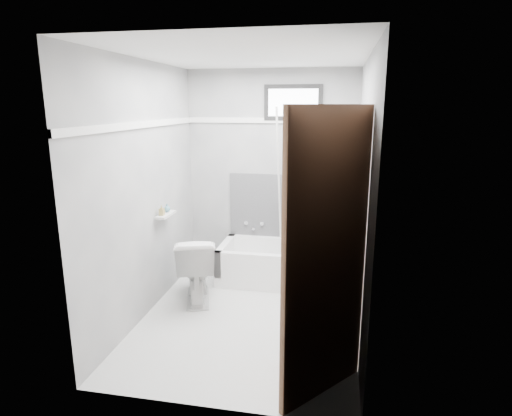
% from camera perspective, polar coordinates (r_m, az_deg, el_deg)
% --- Properties ---
extents(floor, '(2.60, 2.60, 0.00)m').
position_cam_1_polar(floor, '(4.27, -0.91, -14.28)').
color(floor, white).
rests_on(floor, ground).
extents(ceiling, '(2.60, 2.60, 0.00)m').
position_cam_1_polar(ceiling, '(3.79, -1.05, 19.72)').
color(ceiling, silver).
rests_on(ceiling, floor).
extents(wall_back, '(2.00, 0.02, 2.40)m').
position_cam_1_polar(wall_back, '(5.11, 2.00, 4.64)').
color(wall_back, slate).
rests_on(wall_back, floor).
extents(wall_front, '(2.00, 0.02, 2.40)m').
position_cam_1_polar(wall_front, '(2.64, -6.76, -4.07)').
color(wall_front, slate).
rests_on(wall_front, floor).
extents(wall_left, '(0.02, 2.60, 2.40)m').
position_cam_1_polar(wall_left, '(4.17, -14.56, 2.17)').
color(wall_left, slate).
rests_on(wall_left, floor).
extents(wall_right, '(0.02, 2.60, 2.40)m').
position_cam_1_polar(wall_right, '(3.78, 14.02, 1.05)').
color(wall_right, slate).
rests_on(wall_right, floor).
extents(bathtub, '(1.50, 0.70, 0.42)m').
position_cam_1_polar(bathtub, '(4.99, 3.88, -7.42)').
color(bathtub, white).
rests_on(bathtub, floor).
extents(office_chair, '(0.84, 0.84, 1.10)m').
position_cam_1_polar(office_chair, '(4.84, 8.93, -2.44)').
color(office_chair, slate).
rests_on(office_chair, bathtub).
extents(toilet, '(0.59, 0.79, 0.69)m').
position_cam_1_polar(toilet, '(4.52, -7.99, -7.95)').
color(toilet, white).
rests_on(toilet, floor).
extents(door, '(0.78, 0.78, 2.00)m').
position_cam_1_polar(door, '(2.62, 14.72, -9.23)').
color(door, brown).
rests_on(door, floor).
extents(window, '(0.66, 0.04, 0.40)m').
position_cam_1_polar(window, '(5.00, 4.97, 13.83)').
color(window, black).
rests_on(window, wall_back).
extents(backerboard, '(1.50, 0.02, 0.78)m').
position_cam_1_polar(backerboard, '(5.15, 4.70, 0.13)').
color(backerboard, '#4C4C4F').
rests_on(backerboard, wall_back).
extents(trim_back, '(2.00, 0.02, 0.06)m').
position_cam_1_polar(trim_back, '(5.04, 2.04, 11.60)').
color(trim_back, white).
rests_on(trim_back, wall_back).
extents(trim_left, '(0.02, 2.60, 0.06)m').
position_cam_1_polar(trim_left, '(4.09, -14.91, 10.69)').
color(trim_left, white).
rests_on(trim_left, wall_left).
extents(pole, '(0.02, 0.60, 1.87)m').
position_cam_1_polar(pole, '(4.89, 3.11, 2.42)').
color(pole, white).
rests_on(pole, bathtub).
extents(shelf, '(0.10, 0.32, 0.02)m').
position_cam_1_polar(shelf, '(4.47, -11.91, -0.87)').
color(shelf, silver).
rests_on(shelf, wall_left).
extents(soap_bottle_a, '(0.05, 0.05, 0.10)m').
position_cam_1_polar(soap_bottle_a, '(4.39, -12.47, -0.29)').
color(soap_bottle_a, '#A19050').
rests_on(soap_bottle_a, shelf).
extents(soap_bottle_b, '(0.09, 0.09, 0.08)m').
position_cam_1_polar(soap_bottle_b, '(4.52, -11.77, 0.05)').
color(soap_bottle_b, teal).
rests_on(soap_bottle_b, shelf).
extents(faucet, '(0.26, 0.10, 0.16)m').
position_cam_1_polar(faucet, '(5.26, -0.26, -2.35)').
color(faucet, silver).
rests_on(faucet, wall_back).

